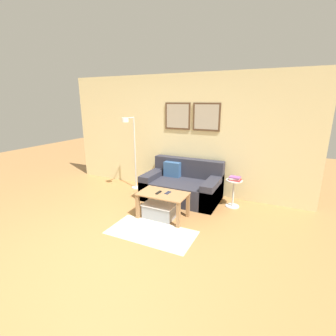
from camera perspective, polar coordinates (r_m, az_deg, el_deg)
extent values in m
plane|color=#A87542|center=(3.57, -16.99, -19.36)|extent=(16.00, 16.00, 0.00)
cube|color=beige|center=(5.42, 2.70, 7.85)|extent=(5.60, 0.06, 2.55)
cube|color=#513823|center=(5.35, 2.28, 12.06)|extent=(0.58, 0.02, 0.57)
cube|color=#ADA38E|center=(5.34, 2.24, 12.06)|extent=(0.51, 0.01, 0.50)
cube|color=#513823|center=(5.13, 9.01, 11.74)|extent=(0.58, 0.02, 0.57)
cube|color=#ADA38E|center=(5.12, 8.97, 11.73)|extent=(0.51, 0.01, 0.50)
cube|color=beige|center=(3.96, -3.94, -14.81)|extent=(1.37, 0.70, 0.01)
cube|color=#2D2D38|center=(5.09, 3.21, -5.18)|extent=(1.54, 0.94, 0.40)
cube|color=#2D2D38|center=(5.30, 4.80, 0.14)|extent=(1.54, 0.20, 0.40)
cube|color=#2D2D38|center=(5.34, -3.27, -3.51)|extent=(0.24, 0.94, 0.52)
cube|color=#2D2D38|center=(4.88, 10.34, -5.62)|extent=(0.24, 0.94, 0.52)
cube|color=#335684|center=(5.27, 0.99, -0.32)|extent=(0.36, 0.14, 0.32)
cube|color=#997047|center=(4.22, -1.20, -6.06)|extent=(0.85, 0.50, 0.02)
cube|color=#997047|center=(4.32, -7.11, -8.96)|extent=(0.06, 0.06, 0.44)
cube|color=#997047|center=(3.99, 2.44, -11.01)|extent=(0.06, 0.06, 0.44)
cube|color=#997047|center=(4.65, -4.26, -7.02)|extent=(0.06, 0.06, 0.44)
cube|color=#997047|center=(4.35, 4.69, -8.70)|extent=(0.06, 0.06, 0.44)
cube|color=gray|center=(4.37, -1.95, -10.01)|extent=(0.54, 0.35, 0.23)
cube|color=silver|center=(4.31, -1.97, -8.49)|extent=(0.56, 0.38, 0.02)
cylinder|color=silver|center=(5.83, -7.44, -4.53)|extent=(0.21, 0.21, 0.02)
cylinder|color=silver|center=(5.61, -7.73, 3.36)|extent=(0.03, 0.03, 1.62)
cylinder|color=silver|center=(5.36, -9.01, 11.52)|extent=(0.02, 0.32, 0.02)
cylinder|color=white|center=(5.23, -10.02, 11.04)|extent=(0.14, 0.14, 0.09)
cylinder|color=silver|center=(4.98, 14.83, -8.60)|extent=(0.26, 0.26, 0.01)
cylinder|color=silver|center=(4.88, 15.04, -5.77)|extent=(0.04, 0.04, 0.51)
cylinder|color=silver|center=(4.79, 15.27, -2.81)|extent=(0.31, 0.31, 0.02)
cube|color=#B73333|center=(4.77, 15.54, -2.67)|extent=(0.22, 0.19, 0.02)
cube|color=silver|center=(4.76, 15.37, -2.37)|extent=(0.19, 0.15, 0.03)
cube|color=#8C4C93|center=(4.75, 15.42, -2.10)|extent=(0.21, 0.17, 0.02)
cube|color=black|center=(4.22, -2.23, -5.77)|extent=(0.05, 0.15, 0.02)
cube|color=#1E2338|center=(4.23, -0.03, -5.82)|extent=(0.08, 0.14, 0.01)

